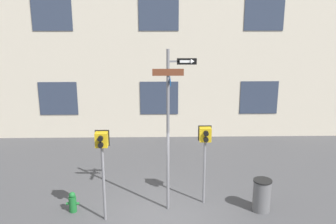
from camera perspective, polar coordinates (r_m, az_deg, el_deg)
ground_plane at (r=11.47m, az=-1.33°, el=-16.35°), size 60.00×60.00×0.00m
building_facade at (r=17.74m, az=-1.44°, el=14.89°), size 24.00×0.63×11.83m
street_sign_pole at (r=10.97m, az=0.31°, el=-1.13°), size 1.26×0.97×4.97m
pedestrian_signal_left at (r=10.77m, az=-10.02°, el=-5.81°), size 0.41×0.40×2.75m
pedestrian_signal_right at (r=11.67m, az=5.67°, el=-4.69°), size 0.42×0.40×2.56m
fire_hydrant at (r=12.17m, az=-14.33°, el=-13.19°), size 0.39×0.23×0.65m
trash_bin at (r=12.13m, az=14.09°, el=-12.20°), size 0.57×0.57×1.02m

